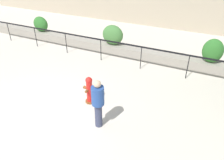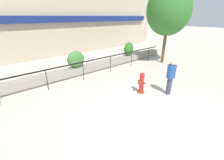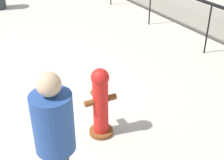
# 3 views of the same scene
# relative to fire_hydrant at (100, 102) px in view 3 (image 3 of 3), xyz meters

# --- Properties ---
(fence_railing_segment) EXTENTS (15.00, 0.05, 1.15)m
(fence_railing_segment) POSITION_rel_fire_hydrant_xyz_m (-1.31, 3.35, 0.47)
(fence_railing_segment) COLOR black
(fence_railing_segment) RESTS_ON ground
(fire_hydrant) EXTENTS (0.44, 0.48, 1.08)m
(fire_hydrant) POSITION_rel_fire_hydrant_xyz_m (0.00, 0.00, 0.00)
(fire_hydrant) COLOR brown
(fire_hydrant) RESTS_ON ground
(pedestrian) EXTENTS (0.51, 0.51, 1.73)m
(pedestrian) POSITION_rel_fire_hydrant_xyz_m (0.92, -0.98, 0.44)
(pedestrian) COLOR #383D56
(pedestrian) RESTS_ON ground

